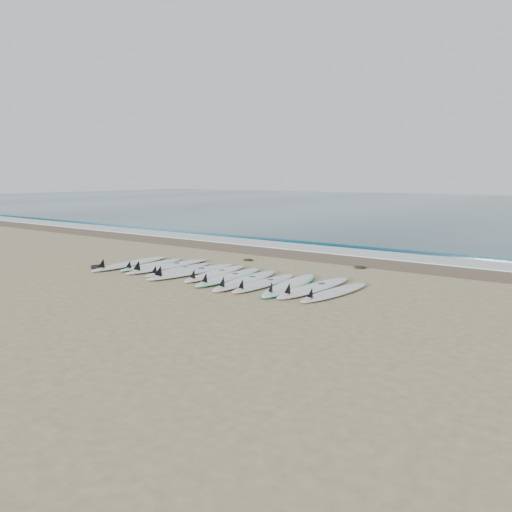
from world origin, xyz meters
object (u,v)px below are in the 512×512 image
Objects in this scene: surfboard_0 at (129,263)px; leash_coil at (98,267)px; surfboard_6 at (228,277)px; surfboard_11 at (334,292)px.

surfboard_0 is 0.87m from leash_coil.
surfboard_0 reaches higher than surfboard_6.
surfboard_11 is at bearing -2.89° from surfboard_6.
surfboard_6 is at bearing -172.26° from surfboard_11.
surfboard_6 reaches higher than leash_coil.
surfboard_0 is 1.16× the size of surfboard_11.
surfboard_6 is 1.09× the size of surfboard_11.
leash_coil is at bearing -116.34° from surfboard_0.
surfboard_6 is 2.80m from surfboard_11.
leash_coil is (-6.52, -1.04, -0.00)m from surfboard_11.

